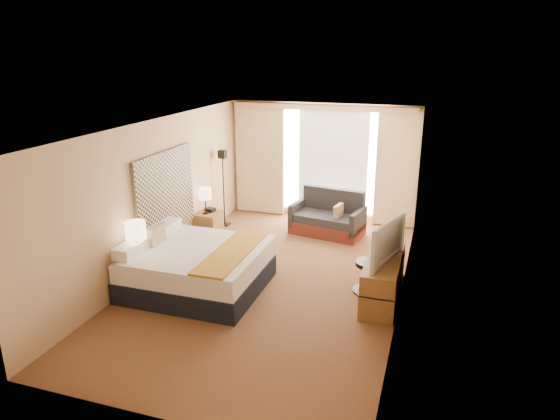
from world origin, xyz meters
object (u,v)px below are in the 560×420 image
(nightstand_right, at_px, (209,225))
(loveseat, at_px, (328,220))
(nightstand_left, at_px, (140,276))
(desk_chair, at_px, (373,265))
(lamp_right, at_px, (205,194))
(bed, at_px, (197,267))
(media_dresser, at_px, (384,276))
(floor_lamp, at_px, (223,173))
(television, at_px, (381,240))
(lamp_left, at_px, (136,231))

(nightstand_right, bearing_deg, loveseat, 24.78)
(nightstand_left, height_order, loveseat, loveseat)
(desk_chair, height_order, lamp_right, lamp_right)
(bed, height_order, desk_chair, desk_chair)
(media_dresser, height_order, loveseat, loveseat)
(floor_lamp, bearing_deg, lamp_right, -88.89)
(floor_lamp, bearing_deg, television, -34.39)
(nightstand_left, relative_size, nightstand_right, 1.00)
(nightstand_left, distance_m, nightstand_right, 2.50)
(floor_lamp, height_order, television, floor_lamp)
(media_dresser, bearing_deg, television, -102.89)
(loveseat, bearing_deg, television, -52.39)
(lamp_left, height_order, lamp_right, lamp_left)
(television, bearing_deg, media_dresser, 4.15)
(media_dresser, xyz_separation_m, floor_lamp, (-3.73, 2.30, 0.83))
(nightstand_left, bearing_deg, loveseat, 57.49)
(loveseat, distance_m, television, 3.13)
(loveseat, height_order, desk_chair, desk_chair)
(lamp_right, bearing_deg, television, -23.48)
(television, bearing_deg, floor_lamp, 72.65)
(nightstand_left, relative_size, desk_chair, 0.54)
(lamp_left, bearing_deg, lamp_right, 91.13)
(desk_chair, xyz_separation_m, television, (0.14, -0.32, 0.57))
(media_dresser, relative_size, loveseat, 1.14)
(lamp_right, distance_m, television, 3.99)
(nightstand_right, relative_size, lamp_left, 0.83)
(floor_lamp, xyz_separation_m, television, (3.68, -2.52, -0.16))
(bed, height_order, floor_lamp, floor_lamp)
(nightstand_right, relative_size, media_dresser, 0.31)
(lamp_left, relative_size, television, 0.59)
(nightstand_right, xyz_separation_m, lamp_right, (-0.01, -0.08, 0.69))
(lamp_left, xyz_separation_m, lamp_right, (-0.05, 2.48, -0.10))
(bed, xyz_separation_m, lamp_left, (-0.77, -0.45, 0.70))
(floor_lamp, distance_m, lamp_left, 3.41)
(lamp_left, bearing_deg, television, 13.78)
(nightstand_left, xyz_separation_m, floor_lamp, (-0.03, 3.35, 0.91))
(lamp_left, xyz_separation_m, television, (3.61, 0.89, -0.04))
(media_dresser, bearing_deg, loveseat, 120.07)
(bed, xyz_separation_m, floor_lamp, (-0.84, 2.95, 0.82))
(lamp_right, bearing_deg, media_dresser, -20.29)
(floor_lamp, bearing_deg, media_dresser, -31.66)
(nightstand_left, distance_m, loveseat, 4.20)
(bed, distance_m, lamp_left, 1.13)
(nightstand_right, bearing_deg, bed, -68.93)
(bed, bearing_deg, floor_lamp, 105.88)
(floor_lamp, bearing_deg, nightstand_right, -87.98)
(bed, height_order, loveseat, bed)
(loveseat, bearing_deg, media_dresser, -49.51)
(nightstand_left, distance_m, media_dresser, 3.85)
(bed, bearing_deg, lamp_left, -149.51)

